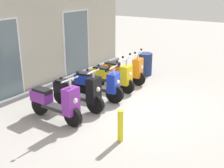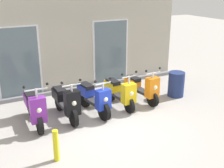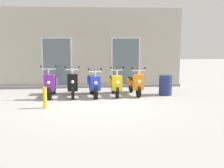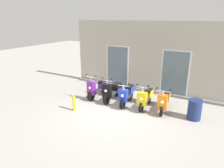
{
  "view_description": "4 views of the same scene",
  "coord_description": "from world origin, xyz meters",
  "px_view_note": "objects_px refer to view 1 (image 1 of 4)",
  "views": [
    {
      "loc": [
        -6.34,
        -3.47,
        3.17
      ],
      "look_at": [
        -0.29,
        0.43,
        0.69
      ],
      "focal_mm": 46.83,
      "sensor_mm": 36.0,
      "label": 1
    },
    {
      "loc": [
        -2.99,
        -5.76,
        3.53
      ],
      "look_at": [
        0.51,
        0.97,
        0.83
      ],
      "focal_mm": 46.27,
      "sensor_mm": 36.0,
      "label": 2
    },
    {
      "loc": [
        -0.31,
        -9.63,
        2.26
      ],
      "look_at": [
        0.71,
        0.78,
        0.53
      ],
      "focal_mm": 44.22,
      "sensor_mm": 36.0,
      "label": 3
    },
    {
      "loc": [
        3.69,
        -6.75,
        3.81
      ],
      "look_at": [
        -0.73,
        1.0,
        0.87
      ],
      "focal_mm": 32.79,
      "sensor_mm": 36.0,
      "label": 4
    }
  ],
  "objects_px": {
    "scooter_purple": "(56,102)",
    "scooter_orange": "(124,70)",
    "curb_bollard": "(120,126)",
    "trash_bin": "(145,64)",
    "scooter_blue": "(98,84)",
    "scooter_yellow": "(113,76)",
    "scooter_black": "(79,92)"
  },
  "relations": [
    {
      "from": "scooter_blue",
      "to": "scooter_orange",
      "type": "height_order",
      "value": "scooter_orange"
    },
    {
      "from": "scooter_purple",
      "to": "scooter_orange",
      "type": "distance_m",
      "value": 3.32
    },
    {
      "from": "scooter_black",
      "to": "trash_bin",
      "type": "bearing_deg",
      "value": -1.06
    },
    {
      "from": "scooter_purple",
      "to": "curb_bollard",
      "type": "relative_size",
      "value": 2.31
    },
    {
      "from": "scooter_blue",
      "to": "scooter_yellow",
      "type": "distance_m",
      "value": 0.87
    },
    {
      "from": "scooter_yellow",
      "to": "curb_bollard",
      "type": "xyz_separation_m",
      "value": [
        -2.5,
        -1.8,
        -0.13
      ]
    },
    {
      "from": "scooter_black",
      "to": "curb_bollard",
      "type": "xyz_separation_m",
      "value": [
        -0.83,
        -1.79,
        -0.14
      ]
    },
    {
      "from": "scooter_yellow",
      "to": "scooter_blue",
      "type": "bearing_deg",
      "value": -175.88
    },
    {
      "from": "scooter_blue",
      "to": "scooter_yellow",
      "type": "height_order",
      "value": "scooter_yellow"
    },
    {
      "from": "scooter_blue",
      "to": "trash_bin",
      "type": "xyz_separation_m",
      "value": [
        2.91,
        -0.02,
        -0.07
      ]
    },
    {
      "from": "scooter_black",
      "to": "trash_bin",
      "type": "xyz_separation_m",
      "value": [
        3.71,
        -0.07,
        -0.09
      ]
    },
    {
      "from": "scooter_yellow",
      "to": "scooter_orange",
      "type": "xyz_separation_m",
      "value": [
        0.81,
        0.07,
        -0.01
      ]
    },
    {
      "from": "scooter_orange",
      "to": "scooter_black",
      "type": "bearing_deg",
      "value": -178.2
    },
    {
      "from": "scooter_purple",
      "to": "scooter_orange",
      "type": "xyz_separation_m",
      "value": [
        3.32,
        0.06,
        -0.02
      ]
    },
    {
      "from": "scooter_orange",
      "to": "trash_bin",
      "type": "distance_m",
      "value": 1.24
    },
    {
      "from": "scooter_purple",
      "to": "curb_bollard",
      "type": "distance_m",
      "value": 1.81
    },
    {
      "from": "curb_bollard",
      "to": "scooter_yellow",
      "type": "bearing_deg",
      "value": 35.72
    },
    {
      "from": "scooter_purple",
      "to": "scooter_orange",
      "type": "height_order",
      "value": "scooter_purple"
    },
    {
      "from": "scooter_blue",
      "to": "curb_bollard",
      "type": "bearing_deg",
      "value": -133.19
    },
    {
      "from": "curb_bollard",
      "to": "scooter_purple",
      "type": "bearing_deg",
      "value": 90.16
    },
    {
      "from": "scooter_yellow",
      "to": "trash_bin",
      "type": "relative_size",
      "value": 1.9
    },
    {
      "from": "scooter_black",
      "to": "trash_bin",
      "type": "relative_size",
      "value": 2.02
    },
    {
      "from": "scooter_purple",
      "to": "trash_bin",
      "type": "height_order",
      "value": "scooter_purple"
    },
    {
      "from": "scooter_blue",
      "to": "scooter_black",
      "type": "bearing_deg",
      "value": 176.23
    },
    {
      "from": "scooter_black",
      "to": "trash_bin",
      "type": "height_order",
      "value": "scooter_black"
    },
    {
      "from": "curb_bollard",
      "to": "trash_bin",
      "type": "bearing_deg",
      "value": 20.75
    },
    {
      "from": "curb_bollard",
      "to": "scooter_orange",
      "type": "bearing_deg",
      "value": 29.41
    },
    {
      "from": "scooter_orange",
      "to": "scooter_purple",
      "type": "bearing_deg",
      "value": -178.93
    },
    {
      "from": "curb_bollard",
      "to": "scooter_blue",
      "type": "bearing_deg",
      "value": 46.81
    },
    {
      "from": "scooter_purple",
      "to": "curb_bollard",
      "type": "xyz_separation_m",
      "value": [
        0.0,
        -1.81,
        -0.13
      ]
    },
    {
      "from": "scooter_yellow",
      "to": "scooter_black",
      "type": "bearing_deg",
      "value": -179.64
    },
    {
      "from": "scooter_black",
      "to": "scooter_yellow",
      "type": "xyz_separation_m",
      "value": [
        1.67,
        0.01,
        -0.01
      ]
    }
  ]
}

